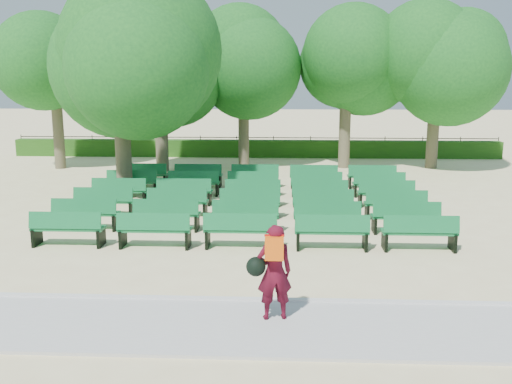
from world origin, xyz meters
TOP-DOWN VIEW (x-y plane):
  - ground at (0.00, 0.00)m, footprint 120.00×120.00m
  - paving at (0.00, -7.40)m, footprint 30.00×2.20m
  - curb at (0.00, -6.25)m, footprint 30.00×0.12m
  - hedge at (0.00, 14.00)m, footprint 26.00×0.70m
  - fence at (0.00, 14.40)m, footprint 26.00×0.10m
  - tree_line at (0.00, 10.00)m, footprint 21.80×6.80m
  - bench_array at (0.49, 1.37)m, footprint 1.86×0.66m
  - tree_among at (-4.10, 3.18)m, footprint 5.63×5.63m
  - person at (1.36, -7.07)m, footprint 0.83×0.53m

SIDE VIEW (x-z plane):
  - ground at x=0.00m, z-range 0.00..0.00m
  - fence at x=0.00m, z-range -0.51..0.51m
  - tree_line at x=0.00m, z-range -3.52..3.52m
  - paving at x=0.00m, z-range 0.00..0.06m
  - curb at x=0.00m, z-range 0.00..0.10m
  - bench_array at x=0.49m, z-range -0.48..0.67m
  - hedge at x=0.00m, z-range 0.00..0.90m
  - person at x=1.36m, z-range 0.09..1.79m
  - tree_among at x=-4.10m, z-range 1.23..8.79m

